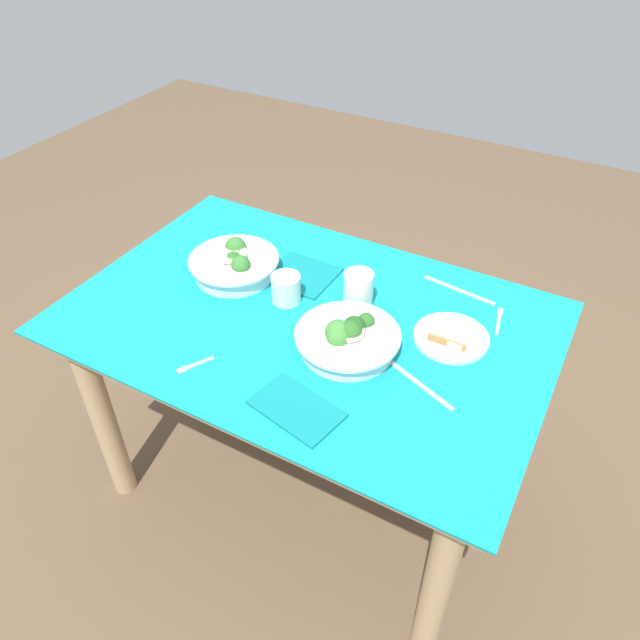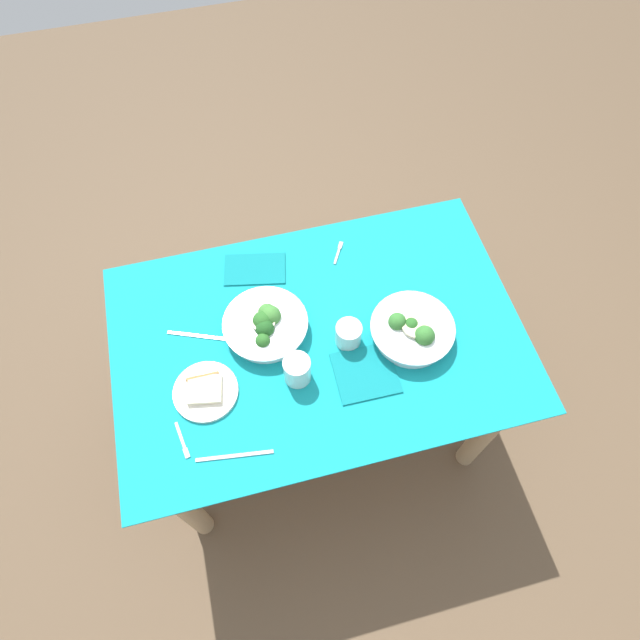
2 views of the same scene
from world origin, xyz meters
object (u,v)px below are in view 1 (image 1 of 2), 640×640
fork_by_far_bowl (499,320)px  table_knife_left (421,385)px  bread_side_plate (451,336)px  table_knife_right (459,290)px  napkin_folded_lower (302,275)px  fork_by_near_bowl (194,365)px  broccoli_bowl_far (235,265)px  broccoli_bowl_near (347,339)px  napkin_folded_upper (296,408)px  water_glass_center (358,289)px  water_glass_side (286,288)px

fork_by_far_bowl → table_knife_left: size_ratio=0.55×
bread_side_plate → table_knife_right: size_ratio=0.89×
bread_side_plate → napkin_folded_lower: bearing=173.0°
fork_by_near_bowl → table_knife_left: 0.53m
broccoli_bowl_far → broccoli_bowl_near: 0.44m
bread_side_plate → table_knife_right: (-0.05, 0.20, -0.01)m
table_knife_right → napkin_folded_upper: bearing=81.5°
water_glass_center → fork_by_near_bowl: water_glass_center is taller
fork_by_far_bowl → fork_by_near_bowl: bearing=120.9°
broccoli_bowl_far → water_glass_center: size_ratio=2.62×
fork_by_near_bowl → napkin_folded_upper: bearing=119.6°
table_knife_right → napkin_folded_lower: napkin_folded_lower is taller
fork_by_near_bowl → table_knife_right: size_ratio=0.41×
fork_by_far_bowl → table_knife_left: 0.33m
broccoli_bowl_far → water_glass_center: 0.37m
broccoli_bowl_near → water_glass_center: size_ratio=2.66×
broccoli_bowl_near → table_knife_right: broccoli_bowl_near is taller
water_glass_side → napkin_folded_upper: water_glass_side is taller
broccoli_bowl_near → fork_by_near_bowl: size_ratio=2.98×
broccoli_bowl_far → table_knife_right: size_ratio=1.19×
broccoli_bowl_near → fork_by_near_bowl: (-0.29, -0.23, -0.03)m
napkin_folded_upper → napkin_folded_lower: size_ratio=1.10×
bread_side_plate → water_glass_center: (-0.27, 0.02, 0.04)m
bread_side_plate → table_knife_left: 0.19m
table_knife_left → napkin_folded_lower: bearing=173.8°
water_glass_center → fork_by_far_bowl: bearing=17.7°
broccoli_bowl_near → water_glass_side: broccoli_bowl_near is taller
fork_by_far_bowl → table_knife_right: same height
broccoli_bowl_far → fork_by_far_bowl: broccoli_bowl_far is taller
broccoli_bowl_near → water_glass_center: 0.18m
bread_side_plate → fork_by_far_bowl: 0.16m
water_glass_side → table_knife_right: bearing=33.9°
broccoli_bowl_near → napkin_folded_upper: (-0.01, -0.23, -0.03)m
bread_side_plate → table_knife_left: bread_side_plate is taller
fork_by_far_bowl → table_knife_right: 0.15m
fork_by_near_bowl → napkin_folded_upper: size_ratio=0.44×
water_glass_side → fork_by_near_bowl: 0.33m
broccoli_bowl_near → napkin_folded_lower: bearing=139.8°
bread_side_plate → water_glass_center: 0.27m
water_glass_center → table_knife_right: water_glass_center is taller
broccoli_bowl_far → table_knife_right: bearing=21.8°
table_knife_right → napkin_folded_upper: napkin_folded_upper is taller
broccoli_bowl_far → napkin_folded_lower: bearing=27.1°
water_glass_center → napkin_folded_lower: bearing=168.7°
fork_by_far_bowl → table_knife_right: (-0.13, 0.07, -0.00)m
bread_side_plate → napkin_folded_lower: size_ratio=1.04×
napkin_folded_lower → water_glass_center: bearing=-11.3°
fork_by_near_bowl → table_knife_left: (0.50, 0.20, -0.00)m
broccoli_bowl_far → napkin_folded_lower: broccoli_bowl_far is taller
water_glass_center → water_glass_side: water_glass_center is taller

